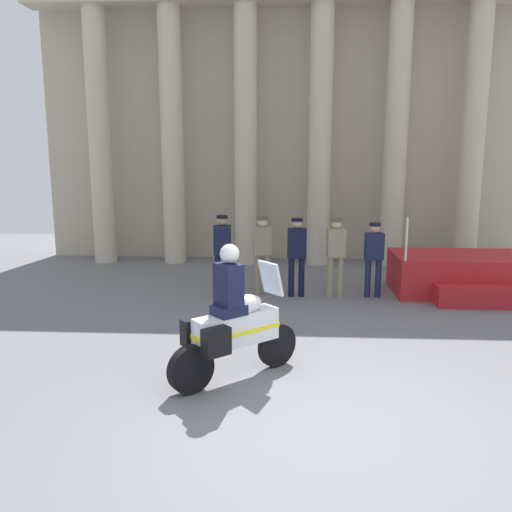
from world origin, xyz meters
TOP-DOWN VIEW (x-y plane):
  - ground_plane at (0.00, 0.00)m, footprint 28.00×28.00m
  - colonnade_backdrop at (-0.57, 9.70)m, footprint 13.60×1.46m
  - reviewing_stand at (3.40, 6.10)m, footprint 2.91×2.17m
  - officer_in_row_0 at (-1.82, 5.73)m, footprint 0.40×0.26m
  - officer_in_row_1 at (-0.96, 5.77)m, footprint 0.40×0.26m
  - officer_in_row_2 at (-0.22, 5.65)m, footprint 0.40×0.26m
  - officer_in_row_3 at (0.62, 5.69)m, footprint 0.40×0.26m
  - officer_in_row_4 at (1.42, 5.68)m, footprint 0.40×0.26m
  - motorcycle_with_rider at (-1.16, 1.25)m, footprint 1.66×1.46m

SIDE VIEW (x-z plane):
  - ground_plane at x=0.00m, z-range 0.00..0.00m
  - reviewing_stand at x=3.40m, z-range -0.47..1.29m
  - motorcycle_with_rider at x=-1.16m, z-range -0.16..1.74m
  - officer_in_row_4 at x=1.42m, z-range 0.15..1.75m
  - officer_in_row_3 at x=0.62m, z-range 0.15..1.85m
  - officer_in_row_2 at x=-0.22m, z-range 0.15..1.85m
  - officer_in_row_1 at x=-0.96m, z-range 0.16..1.86m
  - officer_in_row_0 at x=-1.82m, z-range 0.16..1.90m
  - colonnade_backdrop at x=-0.57m, z-range 0.12..8.27m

